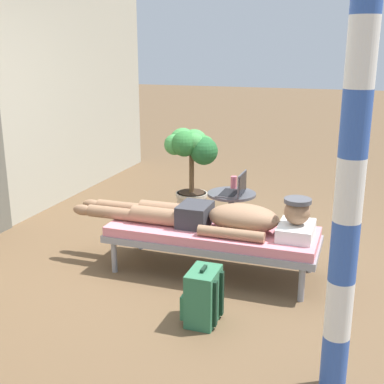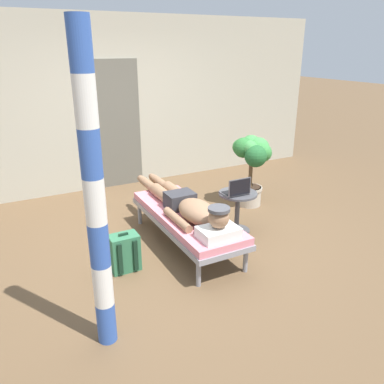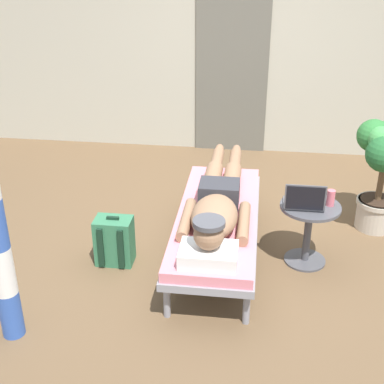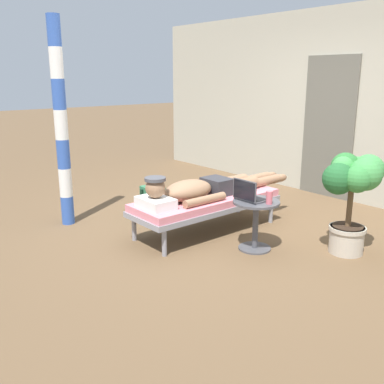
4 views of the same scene
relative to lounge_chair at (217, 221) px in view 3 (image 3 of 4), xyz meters
name	(u,v)px [view 3 (image 3 of 4)]	position (x,y,z in m)	size (l,w,h in m)	color
ground_plane	(223,246)	(0.04, 0.16, -0.35)	(40.00, 40.00, 0.00)	brown
house_wall_back	(238,36)	(0.00, 2.53, 1.00)	(7.60, 0.20, 2.70)	#B2AD99
house_door_panel	(232,67)	(-0.05, 2.42, 0.67)	(0.84, 0.03, 2.04)	#625F54
lounge_chair	(217,221)	(0.00, 0.00, 0.00)	(0.66, 1.82, 0.42)	gray
person_reclining	(217,204)	(0.00, -0.04, 0.17)	(0.53, 2.17, 0.33)	white
side_table	(309,224)	(0.73, 0.02, 0.01)	(0.48, 0.48, 0.52)	#4C4C51
laptop	(304,201)	(0.67, -0.03, 0.24)	(0.31, 0.24, 0.23)	#4C4C51
drink_glass	(331,198)	(0.88, 0.04, 0.24)	(0.06, 0.06, 0.13)	#D86672
backpack	(115,241)	(-0.82, -0.18, -0.15)	(0.30, 0.26, 0.42)	#33724C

